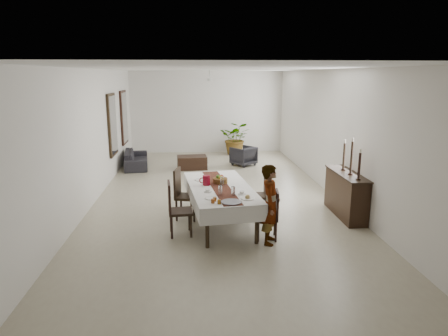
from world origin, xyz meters
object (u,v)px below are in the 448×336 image
Objects in this scene: red_pitcher at (206,180)px; sofa at (136,159)px; dining_table_top at (220,188)px; woman at (270,204)px; sideboard_body at (346,195)px.

red_pitcher is 5.81m from sofa.
red_pitcher is at bearing 149.04° from dining_table_top.
dining_table_top is 6.02m from sofa.
dining_table_top is 12.00× the size of red_pitcher.
woman is 7.38m from sofa.
sideboard_body is 7.44m from sofa.
red_pitcher is 0.13× the size of sideboard_body.
red_pitcher reaches higher than dining_table_top.
dining_table_top reaches higher than sofa.
red_pitcher is at bearing 58.33° from woman.
red_pitcher is 1.67m from woman.
dining_table_top is 2.82m from sideboard_body.
woman is at bearing -47.54° from red_pitcher.
red_pitcher reaches higher than sideboard_body.
dining_table_top is at bearing -24.17° from red_pitcher.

